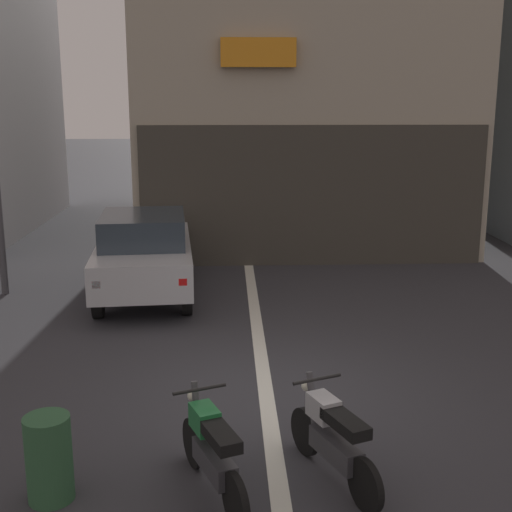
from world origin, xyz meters
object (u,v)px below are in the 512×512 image
at_px(car_silver_crossing_near, 144,252).
at_px(motorcycle_green_row_leftmost, 212,450).
at_px(trash_bin, 49,458).
at_px(motorcycle_silver_row_left_mid, 333,438).

relative_size(car_silver_crossing_near, motorcycle_green_row_leftmost, 2.68).
distance_m(motorcycle_green_row_leftmost, trash_bin, 1.55).
bearing_deg(motorcycle_green_row_leftmost, motorcycle_silver_row_left_mid, 9.36).
bearing_deg(trash_bin, motorcycle_green_row_leftmost, 0.98).
height_order(motorcycle_green_row_leftmost, motorcycle_silver_row_left_mid, same).
relative_size(motorcycle_green_row_leftmost, trash_bin, 1.86).
xyz_separation_m(car_silver_crossing_near, motorcycle_silver_row_left_mid, (2.64, -6.67, -0.43)).
xyz_separation_m(motorcycle_green_row_leftmost, motorcycle_silver_row_left_mid, (1.20, 0.20, 0.00)).
bearing_deg(car_silver_crossing_near, motorcycle_silver_row_left_mid, -68.44).
xyz_separation_m(car_silver_crossing_near, trash_bin, (-0.11, -6.90, -0.46)).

